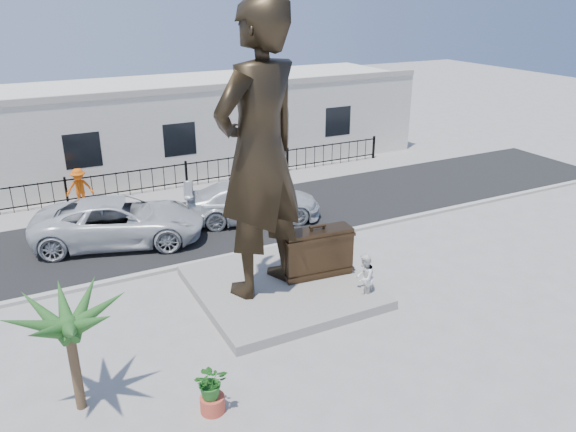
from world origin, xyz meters
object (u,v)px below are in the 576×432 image
object	(u,v)px
suitcase	(317,252)
tourist	(364,278)
statue	(259,153)
car_white	(120,221)

from	to	relation	value
suitcase	tourist	world-z (taller)	suitcase
statue	suitcase	world-z (taller)	statue
statue	tourist	bearing A→B (deg)	125.47
statue	tourist	distance (m)	4.95
suitcase	car_white	distance (m)	7.92
statue	car_white	world-z (taller)	statue
suitcase	tourist	xyz separation A→B (m)	(0.71, -1.64, -0.31)
statue	suitcase	distance (m)	3.99
statue	suitcase	xyz separation A→B (m)	(1.92, -0.10, -3.50)
tourist	car_white	xyz separation A→B (m)	(-5.71, 7.77, 0.10)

